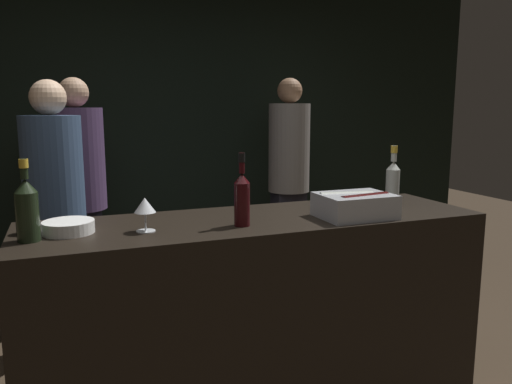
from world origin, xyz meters
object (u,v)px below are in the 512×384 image
object	(u,v)px
person_blond_tee	(55,204)
person_grey_polo	(289,171)
champagne_bottle	(27,208)
person_in_hoodie	(79,186)
bowl_white	(68,227)
ice_bin_with_bottles	(355,204)
red_wine_bottle_black_foil	(242,197)
wine_glass	(145,206)
candle_votive	(27,227)
rose_wine_bottle	(393,180)

from	to	relation	value
person_blond_tee	person_grey_polo	xyz separation A→B (m)	(1.85, 0.62, 0.05)
champagne_bottle	person_in_hoodie	xyz separation A→B (m)	(0.23, 1.69, -0.17)
bowl_white	ice_bin_with_bottles	bearing A→B (deg)	-7.38
ice_bin_with_bottles	person_in_hoodie	bearing A→B (deg)	123.89
ice_bin_with_bottles	red_wine_bottle_black_foil	xyz separation A→B (m)	(-0.56, 0.03, 0.07)
ice_bin_with_bottles	wine_glass	world-z (taller)	wine_glass
candle_votive	person_blond_tee	size ratio (longest dim) A/B	0.05
bowl_white	champagne_bottle	distance (m)	0.20
wine_glass	person_blond_tee	distance (m)	1.21
ice_bin_with_bottles	champagne_bottle	distance (m)	1.43
candle_votive	champagne_bottle	size ratio (longest dim) A/B	0.25
bowl_white	red_wine_bottle_black_foil	bearing A→B (deg)	-10.58
rose_wine_bottle	person_in_hoodie	world-z (taller)	person_in_hoodie
champagne_bottle	wine_glass	bearing A→B (deg)	-0.97
bowl_white	champagne_bottle	world-z (taller)	champagne_bottle
wine_glass	red_wine_bottle_black_foil	distance (m)	0.42
candle_votive	rose_wine_bottle	distance (m)	1.82
red_wine_bottle_black_foil	person_blond_tee	size ratio (longest dim) A/B	0.19
wine_glass	person_grey_polo	bearing A→B (deg)	49.91
champagne_bottle	person_blond_tee	world-z (taller)	person_blond_tee
bowl_white	wine_glass	world-z (taller)	wine_glass
person_grey_polo	rose_wine_bottle	bearing A→B (deg)	-42.66
wine_glass	person_grey_polo	size ratio (longest dim) A/B	0.08
champagne_bottle	rose_wine_bottle	world-z (taller)	champagne_bottle
wine_glass	person_blond_tee	bearing A→B (deg)	108.16
champagne_bottle	red_wine_bottle_black_foil	world-z (taller)	same
red_wine_bottle_black_foil	champagne_bottle	bearing A→B (deg)	176.41
person_in_hoodie	person_grey_polo	bearing A→B (deg)	98.73
wine_glass	person_grey_polo	xyz separation A→B (m)	(1.48, 1.76, -0.12)
ice_bin_with_bottles	champagne_bottle	world-z (taller)	champagne_bottle
ice_bin_with_bottles	person_grey_polo	bearing A→B (deg)	74.67
person_in_hoodie	bowl_white	bearing A→B (deg)	3.67
candle_votive	rose_wine_bottle	world-z (taller)	rose_wine_bottle
ice_bin_with_bottles	champagne_bottle	size ratio (longest dim) A/B	1.05
person_in_hoodie	champagne_bottle	bearing A→B (deg)	-1.10
ice_bin_with_bottles	red_wine_bottle_black_foil	size ratio (longest dim) A/B	1.05
wine_glass	candle_votive	xyz separation A→B (m)	(-0.47, 0.14, -0.08)
candle_votive	rose_wine_bottle	size ratio (longest dim) A/B	0.25
candle_votive	person_in_hoodie	xyz separation A→B (m)	(0.25, 1.56, -0.07)
wine_glass	person_in_hoodie	world-z (taller)	person_in_hoodie
wine_glass	person_blond_tee	size ratio (longest dim) A/B	0.09
ice_bin_with_bottles	person_grey_polo	xyz separation A→B (m)	(0.50, 1.84, -0.08)
person_in_hoodie	person_blond_tee	world-z (taller)	person_in_hoodie
ice_bin_with_bottles	candle_votive	world-z (taller)	ice_bin_with_bottles
ice_bin_with_bottles	person_grey_polo	size ratio (longest dim) A/B	0.19
champagne_bottle	person_blond_tee	bearing A→B (deg)	86.02
rose_wine_bottle	person_in_hoodie	xyz separation A→B (m)	(-1.56, 1.57, -0.17)
person_blond_tee	wine_glass	bearing A→B (deg)	-3.16
wine_glass	person_in_hoodie	xyz separation A→B (m)	(-0.22, 1.70, -0.15)
candle_votive	rose_wine_bottle	xyz separation A→B (m)	(1.81, -0.01, 0.10)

